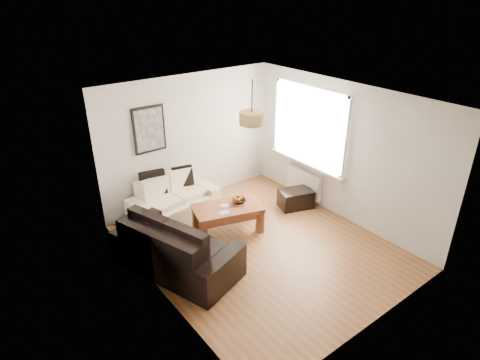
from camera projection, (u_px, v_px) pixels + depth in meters
floor at (261, 246)px, 7.05m from camera, size 4.50×4.50×0.00m
ceiling at (265, 99)px, 5.91m from camera, size 3.80×4.50×0.00m
wall_back at (190, 140)px, 8.09m from camera, size 3.80×0.04×2.60m
wall_front at (384, 244)px, 4.88m from camera, size 3.80×0.04×2.60m
wall_left at (154, 217)px, 5.44m from camera, size 0.04×4.50×2.60m
wall_right at (341, 152)px, 7.52m from camera, size 0.04×4.50×2.60m
window_bay at (310, 126)px, 7.94m from camera, size 0.14×1.90×1.60m
radiator at (304, 182)px, 8.45m from camera, size 0.10×0.90×0.52m
poster at (149, 130)px, 7.43m from camera, size 0.62×0.04×0.87m
pendant_shade at (252, 118)px, 6.29m from camera, size 0.40×0.40×0.20m
loveseat_cream at (174, 199)px, 7.77m from camera, size 1.72×1.08×0.81m
sofa_leather at (176, 245)px, 6.34m from camera, size 1.55×2.20×0.86m
coffee_table at (228, 219)px, 7.41m from camera, size 1.36×0.98×0.50m
ottoman at (296, 199)px, 8.22m from camera, size 0.75×0.60×0.37m
cushion_left at (153, 183)px, 7.60m from camera, size 0.49×0.22×0.47m
cushion_right at (183, 176)px, 7.96m from camera, size 0.41×0.21×0.39m
fruit_bowl at (239, 201)px, 7.43m from camera, size 0.33×0.33×0.06m
orange_a at (238, 200)px, 7.44m from camera, size 0.08×0.08×0.07m
orange_b at (241, 198)px, 7.52m from camera, size 0.09×0.09×0.07m
orange_c at (235, 199)px, 7.48m from camera, size 0.07×0.07×0.07m
papers at (224, 212)px, 7.11m from camera, size 0.19×0.14×0.01m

